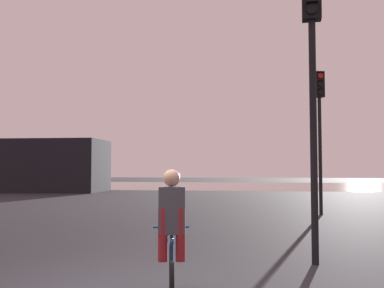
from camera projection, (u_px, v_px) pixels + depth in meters
water_strip at (222, 186)px, 37.21m from camera, size 80.00×16.00×0.01m
distant_building at (40, 166)px, 28.74m from camera, size 8.60×4.00×3.45m
traffic_light_near_right at (312, 60)px, 7.39m from camera, size 0.34×0.36×5.10m
traffic_light_far_right at (320, 116)px, 14.81m from camera, size 0.37×0.39×4.96m
cyclist at (172, 239)px, 4.93m from camera, size 0.49×1.69×1.62m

